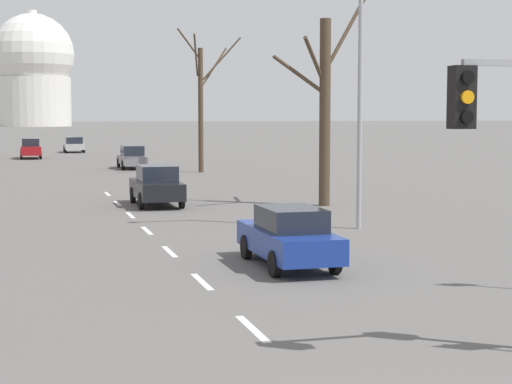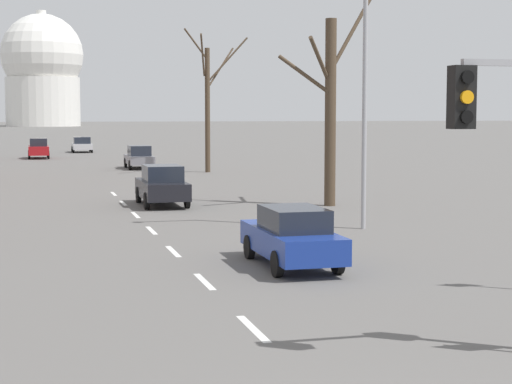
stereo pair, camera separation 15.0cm
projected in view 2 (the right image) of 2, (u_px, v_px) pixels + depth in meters
lane_stripe_1 at (253, 328)px, 15.52m from camera, size 0.16×2.00×0.01m
lane_stripe_2 at (204, 281)px, 19.85m from camera, size 0.16×2.00×0.01m
lane_stripe_3 at (173, 251)px, 24.19m from camera, size 0.16×2.00×0.01m
lane_stripe_4 at (151, 230)px, 28.52m from camera, size 0.16×2.00×0.01m
lane_stripe_5 at (136, 215)px, 32.85m from camera, size 0.16×2.00×0.01m
lane_stripe_6 at (123, 203)px, 37.19m from camera, size 0.16×2.00×0.01m
lane_stripe_7 at (114, 194)px, 41.52m from camera, size 0.16×2.00×0.01m
street_lamp_right at (353, 61)px, 28.32m from camera, size 2.46×0.36×9.22m
sedan_near_left at (292, 236)px, 21.76m from camera, size 1.71×4.33×1.54m
sedan_near_right at (39, 148)px, 74.03m from camera, size 1.77×4.50×1.76m
sedan_mid_centre at (139, 157)px, 60.39m from camera, size 1.77×4.57×1.64m
sedan_far_left at (162, 185)px, 36.15m from camera, size 1.85×4.35×1.72m
sedan_far_right at (82, 145)px, 85.67m from camera, size 1.96×4.31×1.55m
bare_tree_right_near at (330, 105)px, 35.82m from camera, size 4.29×3.04×9.26m
bare_tree_right_far at (208, 101)px, 56.33m from camera, size 4.50×4.87×9.36m
capitol_dome at (42, 70)px, 257.62m from camera, size 24.52×24.52×34.64m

